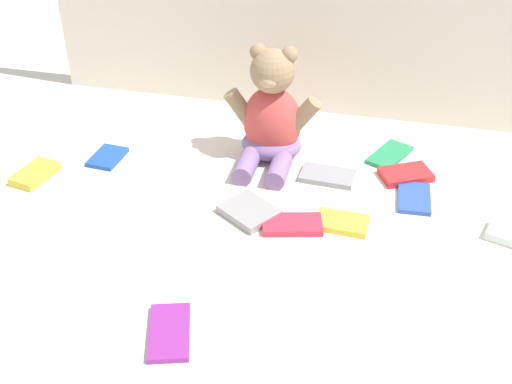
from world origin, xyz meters
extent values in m
plane|color=silver|center=(0.00, 0.00, 0.00)|extent=(3.20, 3.20, 0.00)
cube|color=silver|center=(0.00, 0.48, 0.31)|extent=(1.44, 0.03, 0.62)
ellipsoid|color=#D84C47|center=(-0.05, 0.21, 0.09)|extent=(0.14, 0.11, 0.19)
ellipsoid|color=#8C6BA5|center=(-0.05, 0.20, 0.03)|extent=(0.15, 0.12, 0.07)
sphere|color=#9E7F5B|center=(-0.05, 0.20, 0.23)|extent=(0.11, 0.11, 0.11)
ellipsoid|color=tan|center=(-0.05, 0.16, 0.22)|extent=(0.04, 0.03, 0.03)
sphere|color=#9E7F5B|center=(-0.08, 0.21, 0.27)|extent=(0.04, 0.04, 0.04)
sphere|color=#9E7F5B|center=(-0.01, 0.21, 0.27)|extent=(0.04, 0.04, 0.04)
cylinder|color=#9E7F5B|center=(-0.12, 0.20, 0.13)|extent=(0.09, 0.04, 0.10)
cylinder|color=#9E7F5B|center=(0.03, 0.20, 0.13)|extent=(0.09, 0.04, 0.10)
cylinder|color=#8C6BA5|center=(-0.09, 0.11, 0.02)|extent=(0.05, 0.11, 0.05)
cylinder|color=#8C6BA5|center=(-0.01, 0.11, 0.02)|extent=(0.05, 0.11, 0.05)
cube|color=yellow|center=(-0.58, -0.02, 0.01)|extent=(0.09, 0.12, 0.02)
cube|color=#1E4DA8|center=(-0.44, 0.09, 0.01)|extent=(0.08, 0.11, 0.01)
cube|color=red|center=(0.29, 0.18, 0.01)|extent=(0.14, 0.12, 0.02)
cube|color=yellow|center=(0.16, -0.04, 0.01)|extent=(0.12, 0.08, 0.02)
cube|color=#909299|center=(0.11, 0.13, 0.01)|extent=(0.13, 0.08, 0.01)
cube|color=#8F2B8E|center=(-0.10, -0.43, 0.01)|extent=(0.11, 0.15, 0.01)
cube|color=#258E56|center=(0.25, 0.27, 0.01)|extent=(0.12, 0.15, 0.01)
cube|color=blue|center=(0.31, 0.09, 0.01)|extent=(0.08, 0.12, 0.01)
cube|color=#CC2E46|center=(0.06, -0.07, 0.01)|extent=(0.14, 0.10, 0.02)
cube|color=#9D9798|center=(-0.04, -0.05, 0.01)|extent=(0.15, 0.14, 0.02)
camera|label=1|loc=(0.24, -1.19, 0.89)|focal=46.47mm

